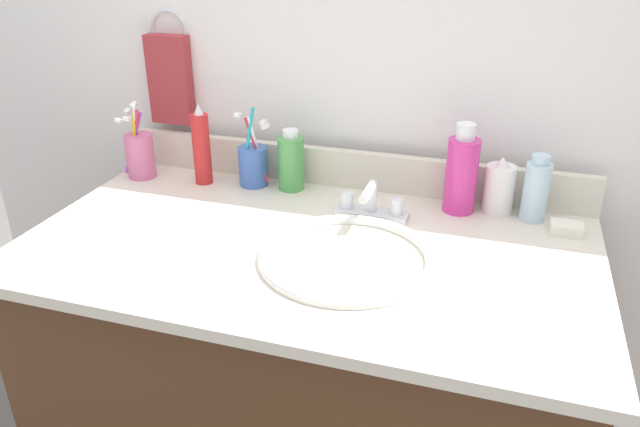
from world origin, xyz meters
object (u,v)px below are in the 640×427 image
at_px(bottle_toner_green, 291,162).
at_px(bottle_soap_pink, 462,173).
at_px(bottle_spray_red, 202,148).
at_px(cup_blue_plastic, 253,164).
at_px(faucet, 371,205).
at_px(soap_bar, 566,228).
at_px(bottle_gel_clear, 536,190).
at_px(hand_towel, 170,80).
at_px(bottle_lotion_white, 499,188).
at_px(cup_pink, 140,154).

distance_m(bottle_toner_green, bottle_soap_pink, 0.39).
height_order(bottle_spray_red, cup_blue_plastic, bottle_spray_red).
bearing_deg(faucet, soap_bar, 6.08).
height_order(bottle_spray_red, bottle_gel_clear, bottle_spray_red).
height_order(bottle_gel_clear, soap_bar, bottle_gel_clear).
xyz_separation_m(hand_towel, faucet, (0.56, -0.17, -0.19)).
bearing_deg(bottle_gel_clear, bottle_soap_pink, -179.32).
relative_size(bottle_soap_pink, bottle_gel_clear, 1.37).
bearing_deg(bottle_lotion_white, faucet, -156.78).
bearing_deg(bottle_spray_red, hand_towel, 140.92).
height_order(cup_blue_plastic, cup_pink, cup_blue_plastic).
bearing_deg(bottle_soap_pink, bottle_spray_red, -177.80).
height_order(bottle_spray_red, soap_bar, bottle_spray_red).
xyz_separation_m(bottle_spray_red, cup_pink, (-0.17, -0.01, -0.03)).
xyz_separation_m(hand_towel, bottle_spray_red, (0.13, -0.10, -0.13)).
distance_m(cup_pink, soap_bar, 1.00).
distance_m(hand_towel, cup_pink, 0.20).
xyz_separation_m(bottle_toner_green, bottle_lotion_white, (0.48, 0.01, -0.01)).
height_order(bottle_lotion_white, cup_pink, cup_pink).
distance_m(faucet, cup_blue_plastic, 0.33).
xyz_separation_m(bottle_spray_red, bottle_soap_pink, (0.61, 0.02, -0.00)).
bearing_deg(bottle_soap_pink, soap_bar, -12.16).
height_order(faucet, bottle_gel_clear, bottle_gel_clear).
relative_size(bottle_lotion_white, cup_blue_plastic, 0.66).
height_order(hand_towel, soap_bar, hand_towel).
height_order(cup_pink, soap_bar, cup_pink).
relative_size(bottle_spray_red, soap_bar, 3.09).
relative_size(cup_blue_plastic, cup_pink, 1.02).
bearing_deg(faucet, bottle_toner_green, 156.06).
relative_size(hand_towel, bottle_lotion_white, 1.73).
relative_size(faucet, bottle_lotion_white, 1.26).
height_order(bottle_toner_green, bottle_spray_red, bottle_spray_red).
xyz_separation_m(hand_towel, soap_bar, (0.96, -0.13, -0.21)).
xyz_separation_m(bottle_soap_pink, bottle_lotion_white, (0.08, 0.02, -0.03)).
bearing_deg(soap_bar, faucet, -173.92).
height_order(bottle_toner_green, bottle_gel_clear, same).
bearing_deg(soap_bar, cup_blue_plastic, 176.11).
bearing_deg(bottle_spray_red, bottle_toner_green, 7.59).
xyz_separation_m(hand_towel, bottle_toner_green, (0.35, -0.08, -0.15)).
distance_m(bottle_soap_pink, soap_bar, 0.24).
height_order(bottle_spray_red, bottle_soap_pink, bottle_soap_pink).
relative_size(cup_pink, soap_bar, 2.96).
bearing_deg(bottle_lotion_white, soap_bar, -25.78).
distance_m(faucet, cup_pink, 0.60).
distance_m(bottle_toner_green, bottle_spray_red, 0.22).
height_order(bottle_soap_pink, cup_blue_plastic, bottle_soap_pink).
bearing_deg(bottle_toner_green, bottle_gel_clear, -0.37).
distance_m(bottle_soap_pink, bottle_lotion_white, 0.09).
relative_size(bottle_soap_pink, cup_pink, 1.05).
distance_m(bottle_spray_red, bottle_soap_pink, 0.61).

